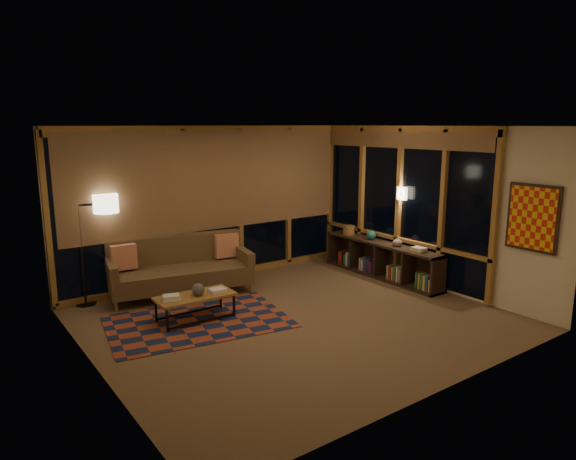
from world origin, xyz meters
TOP-DOWN VIEW (x-y plane):
  - floor at (0.00, 0.00)m, footprint 5.50×5.00m
  - ceiling at (0.00, 0.00)m, footprint 5.50×5.00m
  - walls at (0.00, 0.00)m, footprint 5.51×5.01m
  - window_wall_back at (0.00, 2.43)m, footprint 5.30×0.16m
  - window_wall_right at (2.68, 0.60)m, footprint 0.16×3.70m
  - wall_art at (2.71, -1.85)m, footprint 0.06×0.74m
  - wall_sconce at (2.62, 0.45)m, footprint 0.12×0.18m
  - sofa at (-0.87, 1.96)m, footprint 2.36×1.32m
  - pillow_left at (-1.68, 2.26)m, footprint 0.40×0.15m
  - pillow_right at (0.01, 2.01)m, footprint 0.42×0.19m
  - area_rug at (-1.18, 0.72)m, footprint 2.68×2.02m
  - coffee_table at (-1.17, 0.81)m, footprint 1.11×0.53m
  - book_stack_a at (-1.53, 0.82)m, footprint 0.29×0.26m
  - book_stack_b at (-0.84, 0.76)m, footprint 0.25×0.20m
  - ceramic_pot at (-1.14, 0.77)m, footprint 0.22×0.22m
  - floor_lamp at (-2.27, 2.38)m, footprint 0.62×0.46m
  - bookshelf at (2.49, 0.75)m, footprint 0.40×2.57m
  - basket at (2.47, 1.62)m, footprint 0.28×0.28m
  - teal_bowl at (2.49, 1.03)m, footprint 0.20×0.20m
  - vase at (2.49, 0.39)m, footprint 0.17×0.17m
  - shelf_book_stack at (2.49, -0.08)m, footprint 0.18×0.24m

SIDE VIEW (x-z plane):
  - floor at x=0.00m, z-range -0.01..0.01m
  - area_rug at x=-1.18m, z-range 0.00..0.01m
  - coffee_table at x=-1.17m, z-range 0.00..0.37m
  - bookshelf at x=2.49m, z-range 0.00..0.64m
  - book_stack_b at x=-0.84m, z-range 0.37..0.41m
  - book_stack_a at x=-1.53m, z-range 0.37..0.44m
  - ceramic_pot at x=-1.14m, z-range 0.37..0.54m
  - sofa at x=-0.87m, z-range 0.00..0.91m
  - pillow_left at x=-1.68m, z-range 0.46..0.85m
  - pillow_right at x=0.01m, z-range 0.46..0.86m
  - shelf_book_stack at x=2.49m, z-range 0.64..0.71m
  - basket at x=2.47m, z-range 0.64..0.81m
  - vase at x=2.49m, z-range 0.64..0.82m
  - teal_bowl at x=2.49m, z-range 0.64..0.82m
  - floor_lamp at x=-2.27m, z-range 0.00..1.70m
  - walls at x=0.00m, z-range 0.00..2.70m
  - window_wall_back at x=0.00m, z-range 0.05..2.65m
  - window_wall_right at x=2.68m, z-range 0.05..2.65m
  - wall_art at x=2.71m, z-range 0.98..1.92m
  - wall_sconce at x=2.62m, z-range 1.44..1.66m
  - ceiling at x=0.00m, z-range 2.70..2.71m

